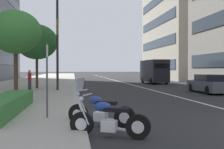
% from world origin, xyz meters
% --- Properties ---
extents(sidewalk_right_plaza, '(160.00, 9.96, 0.15)m').
position_xyz_m(sidewalk_right_plaza, '(30.00, 11.14, 0.07)').
color(sidewalk_right_plaza, '#A39E93').
rests_on(sidewalk_right_plaza, ground).
extents(lane_centre_stripe, '(110.00, 0.16, 0.01)m').
position_xyz_m(lane_centre_stripe, '(35.00, 0.00, 0.00)').
color(lane_centre_stripe, silver).
rests_on(lane_centre_stripe, ground).
extents(motorcycle_mid_row, '(0.98, 1.99, 1.09)m').
position_xyz_m(motorcycle_mid_row, '(0.50, 5.63, 0.41)').
color(motorcycle_mid_row, black).
rests_on(motorcycle_mid_row, ground).
extents(motorcycle_second_in_row, '(1.22, 1.96, 1.48)m').
position_xyz_m(motorcycle_second_in_row, '(1.96, 5.72, 0.44)').
color(motorcycle_second_in_row, black).
rests_on(motorcycle_second_in_row, ground).
extents(car_approaching_light, '(4.72, 1.95, 1.35)m').
position_xyz_m(car_approaching_light, '(13.32, -3.44, 0.63)').
color(car_approaching_light, '#4C515B').
rests_on(car_approaching_light, ground).
extents(delivery_van_ahead, '(6.11, 2.11, 2.85)m').
position_xyz_m(delivery_van_ahead, '(27.73, -3.31, 1.52)').
color(delivery_van_ahead, black).
rests_on(delivery_van_ahead, ground).
extents(parking_sign_by_curb, '(0.32, 0.06, 2.42)m').
position_xyz_m(parking_sign_by_curb, '(2.90, 7.36, 1.61)').
color(parking_sign_by_curb, '#47494C').
rests_on(parking_sign_by_curb, sidewalk_right_plaza).
extents(street_lamp_with_banners, '(1.26, 2.30, 8.03)m').
position_xyz_m(street_lamp_with_banners, '(15.79, 7.37, 4.99)').
color(street_lamp_with_banners, '#232326').
rests_on(street_lamp_with_banners, sidewalk_right_plaza).
extents(clipped_hedge_bed, '(6.49, 1.10, 0.59)m').
position_xyz_m(clipped_hedge_bed, '(4.21, 8.96, 0.45)').
color(clipped_hedge_bed, '#337033').
rests_on(clipped_hedge_bed, sidewalk_right_plaza).
extents(street_tree_by_lamp_post, '(2.70, 2.70, 4.71)m').
position_xyz_m(street_tree_by_lamp_post, '(9.16, 9.53, 3.69)').
color(street_tree_by_lamp_post, '#473323').
rests_on(street_tree_by_lamp_post, sidewalk_right_plaza).
extents(street_tree_far_plaza, '(3.48, 3.48, 5.37)m').
position_xyz_m(street_tree_far_plaza, '(18.32, 9.54, 4.04)').
color(street_tree_far_plaza, '#473323').
rests_on(street_tree_far_plaza, sidewalk_right_plaza).
extents(pedestrian_on_plaza, '(0.44, 0.32, 1.54)m').
position_xyz_m(pedestrian_on_plaza, '(14.93, 9.66, 0.92)').
color(pedestrian_on_plaza, '#2D2D33').
rests_on(pedestrian_on_plaza, sidewalk_right_plaza).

